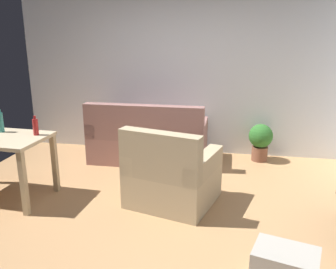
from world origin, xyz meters
TOP-DOWN VIEW (x-y plane):
  - ground_plane at (0.00, 0.00)m, footprint 5.20×4.40m
  - wall_rear at (0.00, 2.20)m, footprint 5.20×0.10m
  - couch at (-0.40, 1.59)m, footprint 1.72×0.84m
  - potted_plant at (1.27, 1.90)m, footprint 0.36×0.36m
  - armchair at (0.18, 0.26)m, footprint 1.09×1.05m
  - storage_box at (1.28, -0.94)m, footprint 0.55×0.46m
  - bottle_tall at (-1.85, 0.22)m, footprint 0.06×0.06m
  - bottle_red at (-1.38, 0.18)m, footprint 0.06×0.06m

SIDE VIEW (x-z plane):
  - ground_plane at x=0.00m, z-range -0.02..0.00m
  - storage_box at x=1.28m, z-range 0.00..0.30m
  - couch at x=-0.40m, z-range -0.15..0.77m
  - armchair at x=0.18m, z-range -0.14..0.78m
  - potted_plant at x=1.27m, z-range 0.05..0.62m
  - bottle_red at x=-1.38m, z-range 0.74..0.97m
  - bottle_tall at x=-1.85m, z-range 0.74..1.02m
  - wall_rear at x=0.00m, z-range 0.00..2.70m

